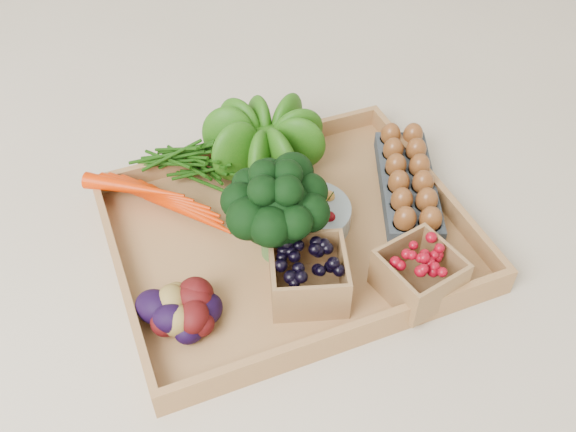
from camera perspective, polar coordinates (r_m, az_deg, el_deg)
name	(u,v)px	position (r m, az deg, el deg)	size (l,w,h in m)	color
ground	(288,242)	(1.05, 0.00, -2.30)	(4.00, 4.00, 0.00)	beige
tray	(288,239)	(1.05, 0.00, -2.02)	(0.55, 0.45, 0.01)	#AC7B48
carrots	(170,201)	(1.08, -10.46, 1.28)	(0.19, 0.14, 0.05)	red
lettuce	(267,136)	(1.12, -1.85, 7.12)	(0.14, 0.14, 0.14)	#114D0C
broccoli	(276,225)	(0.97, -1.06, -0.81)	(0.16, 0.16, 0.12)	black
cherry_bowl	(310,215)	(1.05, 1.94, 0.06)	(0.13, 0.13, 0.04)	#8C9EA5
egg_carton	(407,185)	(1.12, 10.55, 2.70)	(0.09, 0.26, 0.03)	#384047
potatoes	(183,308)	(0.91, -9.34, -8.05)	(0.14, 0.14, 0.08)	#3D090A
punnet_blackberry	(308,275)	(0.94, 1.82, -5.26)	(0.11, 0.11, 0.08)	black
punnet_raspberry	(419,274)	(0.96, 11.55, -5.06)	(0.10, 0.10, 0.07)	maroon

